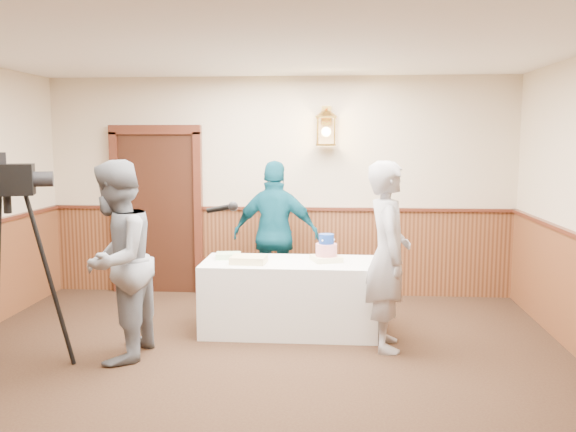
{
  "coord_description": "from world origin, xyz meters",
  "views": [
    {
      "loc": [
        0.72,
        -4.31,
        2.02
      ],
      "look_at": [
        0.25,
        1.7,
        1.25
      ],
      "focal_mm": 38.0,
      "sensor_mm": 36.0,
      "label": 1
    }
  ],
  "objects_px": {
    "display_table": "(289,296)",
    "assistant_p": "(276,235)",
    "baker": "(388,256)",
    "tv_camera_rig": "(12,280)",
    "sheet_cake_yellow": "(249,260)",
    "sheet_cake_green": "(228,256)",
    "tiered_cake": "(326,251)",
    "interviewer": "(116,261)"
  },
  "relations": [
    {
      "from": "tv_camera_rig",
      "to": "display_table",
      "type": "bearing_deg",
      "value": 8.04
    },
    {
      "from": "baker",
      "to": "tv_camera_rig",
      "type": "xyz_separation_m",
      "value": [
        -3.28,
        -0.83,
        -0.1
      ]
    },
    {
      "from": "display_table",
      "to": "sheet_cake_green",
      "type": "xyz_separation_m",
      "value": [
        -0.66,
        0.1,
        0.4
      ]
    },
    {
      "from": "sheet_cake_yellow",
      "to": "baker",
      "type": "bearing_deg",
      "value": -12.5
    },
    {
      "from": "display_table",
      "to": "assistant_p",
      "type": "distance_m",
      "value": 1.06
    },
    {
      "from": "baker",
      "to": "assistant_p",
      "type": "bearing_deg",
      "value": 39.11
    },
    {
      "from": "baker",
      "to": "tiered_cake",
      "type": "bearing_deg",
      "value": 49.0
    },
    {
      "from": "tiered_cake",
      "to": "assistant_p",
      "type": "height_order",
      "value": "assistant_p"
    },
    {
      "from": "assistant_p",
      "to": "tv_camera_rig",
      "type": "distance_m",
      "value": 3.01
    },
    {
      "from": "baker",
      "to": "tv_camera_rig",
      "type": "distance_m",
      "value": 3.39
    },
    {
      "from": "display_table",
      "to": "tv_camera_rig",
      "type": "xyz_separation_m",
      "value": [
        -2.31,
        -1.27,
        0.44
      ]
    },
    {
      "from": "sheet_cake_green",
      "to": "tv_camera_rig",
      "type": "distance_m",
      "value": 2.14
    },
    {
      "from": "sheet_cake_yellow",
      "to": "assistant_p",
      "type": "relative_size",
      "value": 0.2
    },
    {
      "from": "tiered_cake",
      "to": "baker",
      "type": "distance_m",
      "value": 0.76
    },
    {
      "from": "baker",
      "to": "sheet_cake_yellow",
      "type": "bearing_deg",
      "value": 74.71
    },
    {
      "from": "display_table",
      "to": "interviewer",
      "type": "bearing_deg",
      "value": -148.17
    },
    {
      "from": "baker",
      "to": "assistant_p",
      "type": "distance_m",
      "value": 1.8
    },
    {
      "from": "sheet_cake_green",
      "to": "interviewer",
      "type": "relative_size",
      "value": 0.14
    },
    {
      "from": "assistant_p",
      "to": "interviewer",
      "type": "bearing_deg",
      "value": 61.19
    },
    {
      "from": "sheet_cake_yellow",
      "to": "assistant_p",
      "type": "height_order",
      "value": "assistant_p"
    },
    {
      "from": "baker",
      "to": "display_table",
      "type": "bearing_deg",
      "value": 63.12
    },
    {
      "from": "display_table",
      "to": "tv_camera_rig",
      "type": "relative_size",
      "value": 1.0
    },
    {
      "from": "display_table",
      "to": "tiered_cake",
      "type": "height_order",
      "value": "tiered_cake"
    },
    {
      "from": "display_table",
      "to": "baker",
      "type": "bearing_deg",
      "value": -24.09
    },
    {
      "from": "tiered_cake",
      "to": "sheet_cake_yellow",
      "type": "height_order",
      "value": "tiered_cake"
    },
    {
      "from": "tiered_cake",
      "to": "interviewer",
      "type": "height_order",
      "value": "interviewer"
    },
    {
      "from": "display_table",
      "to": "tiered_cake",
      "type": "bearing_deg",
      "value": 4.69
    },
    {
      "from": "assistant_p",
      "to": "tv_camera_rig",
      "type": "height_order",
      "value": "tv_camera_rig"
    },
    {
      "from": "sheet_cake_green",
      "to": "assistant_p",
      "type": "relative_size",
      "value": 0.15
    },
    {
      "from": "sheet_cake_yellow",
      "to": "tv_camera_rig",
      "type": "relative_size",
      "value": 0.2
    },
    {
      "from": "display_table",
      "to": "sheet_cake_yellow",
      "type": "distance_m",
      "value": 0.59
    },
    {
      "from": "display_table",
      "to": "sheet_cake_yellow",
      "type": "relative_size",
      "value": 5.1
    },
    {
      "from": "sheet_cake_green",
      "to": "tv_camera_rig",
      "type": "xyz_separation_m",
      "value": [
        -1.65,
        -1.36,
        0.03
      ]
    },
    {
      "from": "display_table",
      "to": "sheet_cake_yellow",
      "type": "xyz_separation_m",
      "value": [
        -0.41,
        -0.13,
        0.41
      ]
    },
    {
      "from": "assistant_p",
      "to": "sheet_cake_green",
      "type": "bearing_deg",
      "value": 67.99
    },
    {
      "from": "assistant_p",
      "to": "tv_camera_rig",
      "type": "bearing_deg",
      "value": 52.19
    },
    {
      "from": "interviewer",
      "to": "sheet_cake_green",
      "type": "bearing_deg",
      "value": 143.58
    },
    {
      "from": "sheet_cake_green",
      "to": "baker",
      "type": "distance_m",
      "value": 1.72
    },
    {
      "from": "sheet_cake_yellow",
      "to": "assistant_p",
      "type": "bearing_deg",
      "value": 80.23
    },
    {
      "from": "tiered_cake",
      "to": "assistant_p",
      "type": "bearing_deg",
      "value": 124.93
    },
    {
      "from": "tiered_cake",
      "to": "assistant_p",
      "type": "distance_m",
      "value": 1.07
    },
    {
      "from": "interviewer",
      "to": "tv_camera_rig",
      "type": "relative_size",
      "value": 1.01
    }
  ]
}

